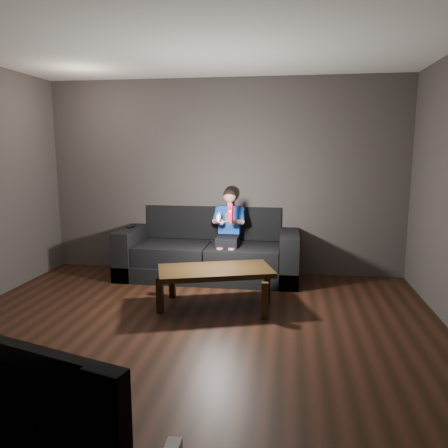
# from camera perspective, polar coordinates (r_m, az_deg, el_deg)

# --- Properties ---
(floor) EXTENTS (5.00, 5.00, 0.00)m
(floor) POSITION_cam_1_polar(r_m,az_deg,el_deg) (4.07, -5.54, -15.59)
(floor) COLOR black
(floor) RESTS_ON ground
(back_wall) EXTENTS (5.00, 0.04, 2.70)m
(back_wall) POSITION_cam_1_polar(r_m,az_deg,el_deg) (6.14, -0.07, 6.12)
(back_wall) COLOR #413A39
(back_wall) RESTS_ON ground
(ceiling) EXTENTS (5.00, 5.00, 0.02)m
(ceiling) POSITION_cam_1_polar(r_m,az_deg,el_deg) (3.80, -6.27, 24.36)
(ceiling) COLOR silver
(ceiling) RESTS_ON back_wall
(sofa) EXTENTS (2.42, 1.05, 0.94)m
(sofa) POSITION_cam_1_polar(r_m,az_deg,el_deg) (6.05, -1.90, -3.94)
(sofa) COLOR black
(sofa) RESTS_ON floor
(child) EXTENTS (0.43, 0.52, 1.05)m
(child) POSITION_cam_1_polar(r_m,az_deg,el_deg) (5.85, 0.60, -0.02)
(child) COLOR black
(child) RESTS_ON sofa
(wii_remote_red) EXTENTS (0.07, 0.09, 0.22)m
(wii_remote_red) POSITION_cam_1_polar(r_m,az_deg,el_deg) (5.41, 0.86, 1.48)
(wii_remote_red) COLOR red
(wii_remote_red) RESTS_ON child
(nunchuk_white) EXTENTS (0.06, 0.09, 0.14)m
(nunchuk_white) POSITION_cam_1_polar(r_m,az_deg,el_deg) (5.44, -0.72, 0.91)
(nunchuk_white) COLOR silver
(nunchuk_white) RESTS_ON child
(wii_remote_black) EXTENTS (0.07, 0.14, 0.03)m
(wii_remote_black) POSITION_cam_1_polar(r_m,az_deg,el_deg) (6.18, -12.06, -0.38)
(wii_remote_black) COLOR black
(wii_remote_black) RESTS_ON sofa
(coffee_table) EXTENTS (1.36, 0.97, 0.45)m
(coffee_table) POSITION_cam_1_polar(r_m,az_deg,el_deg) (4.82, -1.14, -6.51)
(coffee_table) COLOR black
(coffee_table) RESTS_ON floor
(tv) EXTENTS (1.13, 0.47, 0.65)m
(tv) POSITION_cam_1_polar(r_m,az_deg,el_deg) (1.83, -25.19, -21.06)
(tv) COLOR black
(tv) RESTS_ON media_console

